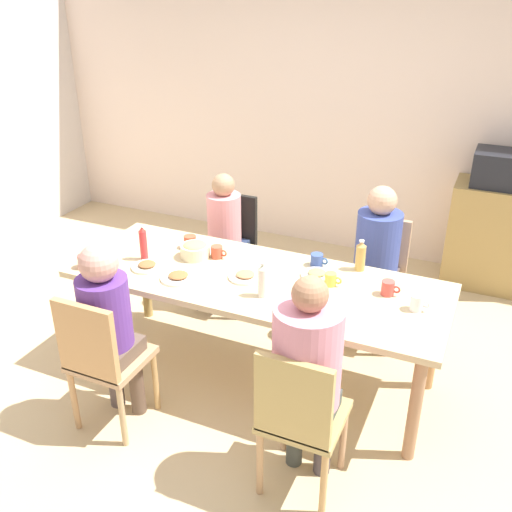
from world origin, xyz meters
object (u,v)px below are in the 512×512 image
at_px(plate_0, 178,277).
at_px(bottle_1, 361,256).
at_px(person_1, 377,252).
at_px(plate_3, 147,266).
at_px(plate_1, 316,316).
at_px(bottle_0, 263,280).
at_px(side_cabinet, 491,236).
at_px(cup_0, 331,279).
at_px(cup_6, 190,242).
at_px(chair_3, 101,356).
at_px(cup_4, 417,303).
at_px(cup_5, 388,288).
at_px(person_2, 307,366).
at_px(person_3, 107,319).
at_px(person_0, 224,232).
at_px(plate_2, 317,274).
at_px(plate_4, 245,276).
at_px(cup_3, 217,252).
at_px(bottle_2, 143,244).
at_px(chair_0, 229,244).
at_px(microwave, 505,169).
at_px(chair_2, 299,415).
at_px(bowl_0, 195,250).
at_px(cup_1, 85,262).
at_px(cup_2, 317,260).
at_px(dining_table, 256,288).
at_px(chair_1, 377,272).

relative_size(plate_0, bottle_1, 1.07).
relative_size(person_1, plate_3, 5.83).
bearing_deg(bottle_1, plate_1, -96.27).
distance_m(bottle_0, side_cabinet, 2.50).
relative_size(cup_0, cup_6, 0.89).
distance_m(chair_3, side_cabinet, 3.37).
bearing_deg(chair_3, cup_4, 27.78).
bearing_deg(cup_5, person_1, 108.76).
xyz_separation_m(person_2, person_3, (-1.19, 0.00, -0.04)).
relative_size(person_0, cup_5, 9.92).
xyz_separation_m(plate_2, cup_4, (0.64, -0.16, 0.03)).
relative_size(plate_4, cup_3, 1.88).
bearing_deg(bottle_2, bottle_1, 17.95).
relative_size(chair_0, plate_3, 4.41).
xyz_separation_m(person_0, plate_2, (0.93, -0.55, 0.10)).
bearing_deg(person_0, plate_4, -54.55).
height_order(person_3, microwave, microwave).
bearing_deg(cup_6, chair_2, -40.90).
xyz_separation_m(person_0, cup_5, (1.39, -0.60, 0.13)).
distance_m(plate_2, side_cabinet, 2.06).
xyz_separation_m(bowl_0, bottle_2, (-0.29, -0.17, 0.06)).
relative_size(cup_1, cup_2, 1.02).
xyz_separation_m(person_2, plate_4, (-0.65, 0.69, 0.01)).
bearing_deg(side_cabinet, bottle_2, -135.57).
xyz_separation_m(dining_table, chair_1, (0.59, 0.81, -0.16)).
bearing_deg(dining_table, cup_6, 160.50).
distance_m(person_0, bowl_0, 0.65).
bearing_deg(cup_3, dining_table, -23.42).
distance_m(person_1, side_cabinet, 1.46).
height_order(plate_0, plate_4, same).
height_order(plate_3, bottle_0, bottle_0).
distance_m(cup_3, cup_5, 1.15).
height_order(cup_3, bottle_1, bottle_1).
relative_size(cup_0, bottle_0, 0.48).
bearing_deg(bottle_0, plate_0, -178.19).
distance_m(person_3, cup_6, 0.93).
relative_size(plate_3, cup_1, 1.71).
bearing_deg(bottle_2, cup_6, 55.41).
bearing_deg(chair_3, dining_table, 53.94).
relative_size(person_2, plate_1, 4.82).
bearing_deg(cup_2, microwave, 58.71).
height_order(cup_6, bottle_0, bottle_0).
bearing_deg(plate_3, cup_4, 6.14).
distance_m(person_2, cup_1, 1.70).
height_order(chair_0, plate_1, chair_0).
bearing_deg(person_1, plate_3, -145.38).
distance_m(plate_0, side_cabinet, 2.81).
relative_size(bottle_1, bottle_2, 0.85).
height_order(person_3, plate_1, person_3).
bearing_deg(plate_0, cup_2, 35.64).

